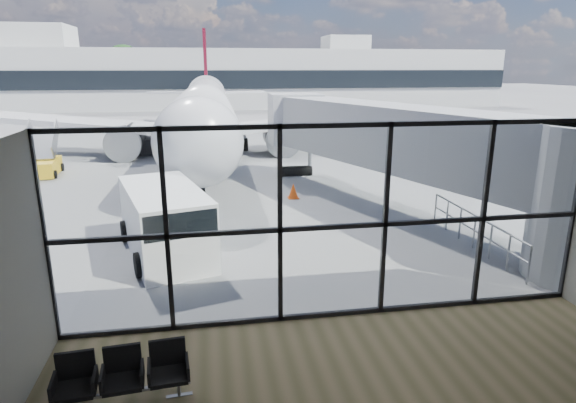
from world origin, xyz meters
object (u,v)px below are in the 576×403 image
object	(u,v)px
mobile_stairs	(42,165)
airliner	(205,110)
belt_loader	(148,143)
service_van	(166,221)
seating_row	(123,373)

from	to	relation	value
mobile_stairs	airliner	bearing A→B (deg)	33.37
airliner	belt_loader	distance (m)	4.51
mobile_stairs	service_van	bearing A→B (deg)	-64.68
belt_loader	airliner	bearing A→B (deg)	-7.24
service_van	mobile_stairs	xyz separation A→B (m)	(-7.44, 12.76, -0.51)
service_van	mobile_stairs	bearing A→B (deg)	104.94
seating_row	airliner	size ratio (longest dim) A/B	0.06
airliner	belt_loader	size ratio (longest dim) A/B	8.44
service_van	seating_row	bearing A→B (deg)	-107.36
seating_row	airliner	xyz separation A→B (m)	(1.54, 26.56, 2.23)
seating_row	mobile_stairs	world-z (taller)	mobile_stairs
seating_row	belt_loader	world-z (taller)	belt_loader
airliner	service_van	size ratio (longest dim) A/B	6.88
airliner	mobile_stairs	xyz separation A→B (m)	(-8.73, -6.89, -2.23)
service_van	belt_loader	xyz separation A→B (m)	(-2.65, 19.31, -0.45)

